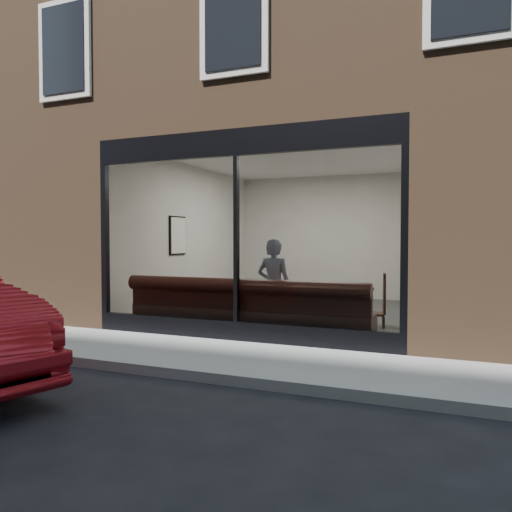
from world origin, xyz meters
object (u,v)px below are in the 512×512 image
at_px(cafe_table_right, 348,289).
at_px(cafe_chair_right, 373,314).
at_px(person, 274,287).
at_px(banquette, 247,322).
at_px(cafe_table_left, 240,284).

relative_size(cafe_table_right, cafe_chair_right, 1.59).
relative_size(person, cafe_table_right, 2.63).
bearing_deg(cafe_table_right, banquette, -153.37).
bearing_deg(person, cafe_chair_right, -134.86).
bearing_deg(banquette, cafe_table_left, 119.61).
bearing_deg(cafe_chair_right, cafe_table_left, 3.73).
relative_size(banquette, cafe_table_right, 6.75).
bearing_deg(banquette, cafe_chair_right, 42.16).
bearing_deg(cafe_table_left, cafe_table_right, -7.14).
relative_size(person, cafe_chair_right, 4.18).
bearing_deg(cafe_table_left, banquette, -60.39).
distance_m(person, cafe_chair_right, 1.96).
bearing_deg(person, cafe_table_left, -35.96).
bearing_deg(cafe_chair_right, banquette, 31.80).
height_order(person, cafe_table_left, person).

